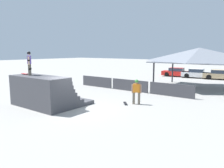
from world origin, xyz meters
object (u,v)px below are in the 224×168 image
bystander_walking (137,90)px  parked_car_tan (219,75)px  skateboard_on_ground (125,103)px  skateboard_on_deck (25,74)px  parked_car_red (177,72)px  skater_on_deck (29,62)px  parked_car_white (197,74)px

bystander_walking → parked_car_tan: 18.30m
skateboard_on_ground → skateboard_on_deck: bearing=84.0°
skateboard_on_deck → parked_car_red: bearing=89.5°
skateboard_on_ground → skater_on_deck: bearing=87.1°
bystander_walking → skateboard_on_ground: bearing=8.5°
bystander_walking → parked_car_tan: bearing=-120.9°
parked_car_red → parked_car_tan: 5.67m
parked_car_tan → bystander_walking: bearing=-103.9°
skater_on_deck → parked_car_white: size_ratio=0.38×
skateboard_on_ground → parked_car_tan: (2.32, 18.65, 0.54)m
skateboard_on_deck → skateboard_on_ground: 7.29m
skateboard_on_deck → parked_car_red: skateboard_on_deck is taller
skateboard_on_deck → parked_car_tan: size_ratio=0.19×
parked_car_white → parked_car_tan: (2.83, 0.12, -0.00)m
skater_on_deck → parked_car_white: skater_on_deck is taller
bystander_walking → skateboard_on_ground: bystander_walking is taller
skateboard_on_deck → bystander_walking: 7.85m
skateboard_on_ground → parked_car_white: size_ratio=0.17×
skater_on_deck → skateboard_on_ground: size_ratio=2.28×
parked_car_red → parked_car_white: size_ratio=1.04×
bystander_walking → skateboard_on_ground: size_ratio=2.48×
skateboard_on_ground → parked_car_tan: 18.80m
parked_car_white → skater_on_deck: bearing=-109.8°
parked_car_red → parked_car_white: bearing=-6.2°
skateboard_on_deck → parked_car_tan: (7.99, 22.75, -1.51)m
skater_on_deck → parked_car_tan: (7.38, 22.75, -2.38)m
skateboard_on_ground → parked_car_tan: bearing=-49.1°
parked_car_white → parked_car_tan: bearing=-6.1°
bystander_walking → parked_car_red: (-3.99, 18.11, -0.42)m
skateboard_on_ground → parked_car_red: parked_car_red is taller
skateboard_on_deck → parked_car_red: (2.32, 22.65, -1.51)m
skateboard_on_deck → parked_car_red: 22.82m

